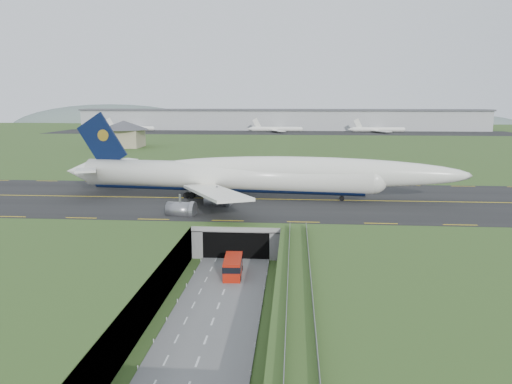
{
  "coord_description": "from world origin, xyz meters",
  "views": [
    {
      "loc": [
        10.18,
        -77.24,
        28.18
      ],
      "look_at": [
        2.67,
        20.0,
        10.17
      ],
      "focal_mm": 35.0,
      "sensor_mm": 36.0,
      "label": 1
    }
  ],
  "objects": [
    {
      "name": "tunnel_portal",
      "position": [
        0.0,
        16.71,
        3.33
      ],
      "size": [
        17.0,
        22.3,
        6.0
      ],
      "color": "gray",
      "rests_on": "ground"
    },
    {
      "name": "shuttle_tram",
      "position": [
        0.53,
        -0.69,
        1.67
      ],
      "size": [
        3.19,
        7.58,
        3.04
      ],
      "rotation": [
        0.0,
        0.0,
        0.05
      ],
      "color": "red",
      "rests_on": "ground"
    },
    {
      "name": "trench_road",
      "position": [
        0.0,
        -7.5,
        0.1
      ],
      "size": [
        12.0,
        75.0,
        0.2
      ],
      "primitive_type": "cube",
      "color": "slate",
      "rests_on": "ground"
    },
    {
      "name": "ground",
      "position": [
        0.0,
        0.0,
        0.0
      ],
      "size": [
        900.0,
        900.0,
        0.0
      ],
      "primitive_type": "plane",
      "color": "#354E1F",
      "rests_on": "ground"
    },
    {
      "name": "taxiway",
      "position": [
        0.0,
        33.0,
        6.09
      ],
      "size": [
        800.0,
        44.0,
        0.18
      ],
      "primitive_type": "cube",
      "color": "black",
      "rests_on": "airfield_deck"
    },
    {
      "name": "cargo_terminal",
      "position": [
        -0.14,
        299.41,
        13.96
      ],
      "size": [
        320.0,
        67.0,
        15.6
      ],
      "color": "#B2B2B2",
      "rests_on": "ground"
    },
    {
      "name": "guideway",
      "position": [
        11.0,
        -19.11,
        5.32
      ],
      "size": [
        3.0,
        53.0,
        7.05
      ],
      "color": "#A8A8A3",
      "rests_on": "ground"
    },
    {
      "name": "distant_hills",
      "position": [
        64.38,
        430.0,
        -4.0
      ],
      "size": [
        700.0,
        91.0,
        60.0
      ],
      "color": "slate",
      "rests_on": "ground"
    },
    {
      "name": "jumbo_jet",
      "position": [
        0.82,
        34.57,
        11.38
      ],
      "size": [
        93.61,
        60.1,
        20.0
      ],
      "rotation": [
        0.0,
        0.0,
        -0.11
      ],
      "color": "white",
      "rests_on": "ground"
    },
    {
      "name": "service_building",
      "position": [
        -70.31,
        154.32,
        13.51
      ],
      "size": [
        23.75,
        23.75,
        12.68
      ],
      "rotation": [
        0.0,
        0.0,
        0.02
      ],
      "color": "tan",
      "rests_on": "ground"
    },
    {
      "name": "airfield_deck",
      "position": [
        0.0,
        0.0,
        3.0
      ],
      "size": [
        800.0,
        800.0,
        6.0
      ],
      "primitive_type": "cube",
      "color": "gray",
      "rests_on": "ground"
    }
  ]
}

